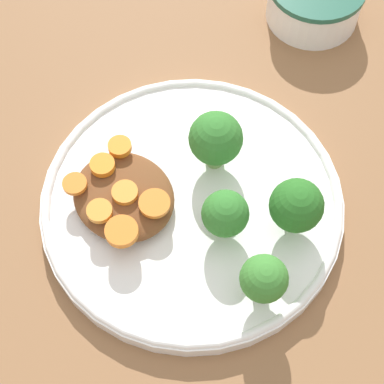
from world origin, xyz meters
TOP-DOWN VIEW (x-y plane):
  - ground_plane at (0.00, 0.00)m, footprint 4.00×4.00m
  - plate at (0.00, 0.00)m, footprint 0.27×0.27m
  - stew_mound at (0.04, 0.04)m, footprint 0.09×0.08m
  - broccoli_floret_0 at (0.02, -0.04)m, footprint 0.05×0.05m
  - broccoli_floret_1 at (-0.08, -0.05)m, footprint 0.05×0.05m
  - broccoli_floret_2 at (-0.04, -0.00)m, footprint 0.04×0.04m
  - broccoli_floret_3 at (-0.10, 0.02)m, footprint 0.04×0.04m
  - carrot_slice_0 at (0.04, 0.04)m, footprint 0.02×0.02m
  - carrot_slice_1 at (0.01, 0.07)m, footprint 0.03×0.03m
  - carrot_slice_2 at (0.04, 0.07)m, footprint 0.02×0.02m
  - carrot_slice_3 at (0.07, 0.07)m, footprint 0.02×0.02m
  - carrot_slice_4 at (0.07, 0.02)m, footprint 0.02×0.02m
  - carrot_slice_5 at (0.01, 0.03)m, footprint 0.03×0.03m
  - carrot_slice_6 at (0.07, 0.04)m, footprint 0.02×0.02m

SIDE VIEW (x-z plane):
  - ground_plane at x=0.00m, z-range 0.00..0.00m
  - plate at x=0.00m, z-range 0.00..0.02m
  - stew_mound at x=0.04m, z-range 0.02..0.04m
  - carrot_slice_3 at x=0.07m, z-range 0.04..0.04m
  - carrot_slice_5 at x=0.01m, z-range 0.04..0.04m
  - carrot_slice_2 at x=0.04m, z-range 0.04..0.04m
  - carrot_slice_0 at x=0.04m, z-range 0.04..0.04m
  - carrot_slice_4 at x=0.07m, z-range 0.04..0.04m
  - carrot_slice_6 at x=0.07m, z-range 0.04..0.04m
  - carrot_slice_1 at x=0.01m, z-range 0.04..0.04m
  - broccoli_floret_2 at x=-0.04m, z-range 0.02..0.07m
  - broccoli_floret_3 at x=-0.10m, z-range 0.02..0.08m
  - broccoli_floret_1 at x=-0.08m, z-range 0.02..0.08m
  - broccoli_floret_0 at x=0.02m, z-range 0.02..0.08m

